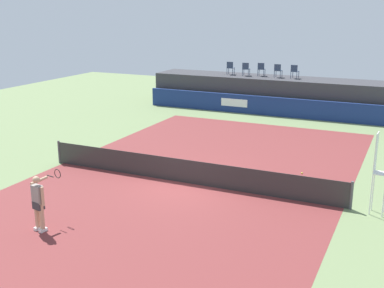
% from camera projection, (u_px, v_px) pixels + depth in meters
% --- Properties ---
extents(ground_plane, '(48.00, 48.00, 0.00)m').
position_uv_depth(ground_plane, '(215.00, 162.00, 21.80)').
color(ground_plane, '#6B7F51').
extents(court_inner, '(12.00, 22.00, 0.00)m').
position_uv_depth(court_inner, '(186.00, 183.00, 19.18)').
color(court_inner, maroon).
rests_on(court_inner, ground).
extents(sponsor_wall, '(18.00, 0.22, 1.20)m').
position_uv_depth(sponsor_wall, '(278.00, 107.00, 30.83)').
color(sponsor_wall, navy).
rests_on(sponsor_wall, ground).
extents(spectator_platform, '(18.00, 2.80, 2.20)m').
position_uv_depth(spectator_platform, '(286.00, 95.00, 32.26)').
color(spectator_platform, '#38383D').
rests_on(spectator_platform, ground).
extents(spectator_chair_far_left, '(0.47, 0.47, 0.89)m').
position_uv_depth(spectator_chair_far_left, '(230.00, 67.00, 33.44)').
color(spectator_chair_far_left, '#2D3D56').
rests_on(spectator_chair_far_left, spectator_platform).
extents(spectator_chair_left, '(0.48, 0.48, 0.89)m').
position_uv_depth(spectator_chair_left, '(246.00, 69.00, 32.83)').
color(spectator_chair_left, '#2D3D56').
rests_on(spectator_chair_left, spectator_platform).
extents(spectator_chair_center, '(0.47, 0.47, 0.89)m').
position_uv_depth(spectator_chair_center, '(261.00, 69.00, 32.74)').
color(spectator_chair_center, '#2D3D56').
rests_on(spectator_chair_center, spectator_platform).
extents(spectator_chair_right, '(0.45, 0.45, 0.89)m').
position_uv_depth(spectator_chair_right, '(278.00, 70.00, 32.01)').
color(spectator_chair_right, '#2D3D56').
rests_on(spectator_chair_right, spectator_platform).
extents(spectator_chair_far_right, '(0.48, 0.48, 0.89)m').
position_uv_depth(spectator_chair_far_right, '(295.00, 71.00, 31.57)').
color(spectator_chair_far_right, '#2D3D56').
rests_on(spectator_chair_far_right, spectator_platform).
extents(umpire_chair, '(0.47, 0.47, 2.76)m').
position_uv_depth(umpire_chair, '(378.00, 168.00, 15.96)').
color(umpire_chair, white).
rests_on(umpire_chair, ground).
extents(tennis_net, '(12.40, 0.02, 0.95)m').
position_uv_depth(tennis_net, '(186.00, 171.00, 19.05)').
color(tennis_net, '#2D2D2D').
rests_on(tennis_net, ground).
extents(net_post_near, '(0.10, 0.10, 1.00)m').
position_uv_depth(net_post_near, '(59.00, 152.00, 21.55)').
color(net_post_near, '#4C4C51').
rests_on(net_post_near, ground).
extents(net_post_far, '(0.10, 0.10, 1.00)m').
position_uv_depth(net_post_far, '(351.00, 195.00, 16.54)').
color(net_post_far, '#4C4C51').
rests_on(net_post_far, ground).
extents(tennis_player, '(0.57, 1.21, 1.77)m').
position_uv_depth(tennis_player, '(39.00, 201.00, 14.84)').
color(tennis_player, white).
rests_on(tennis_player, court_inner).
extents(tennis_ball, '(0.07, 0.07, 0.07)m').
position_uv_depth(tennis_ball, '(302.00, 173.00, 20.20)').
color(tennis_ball, '#D8EA33').
rests_on(tennis_ball, court_inner).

